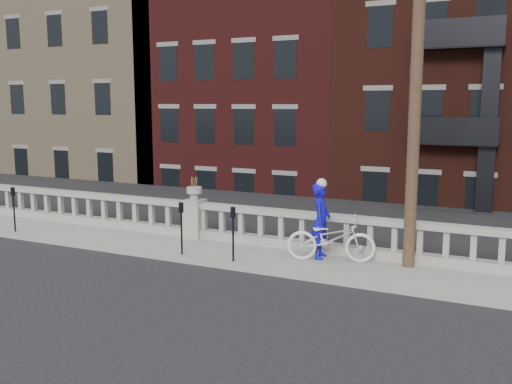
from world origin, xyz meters
TOP-DOWN VIEW (x-y plane):
  - ground at (0.00, 0.00)m, footprint 120.00×120.00m
  - sidewalk at (0.00, 3.00)m, footprint 32.00×2.20m
  - balustrade at (0.00, 3.95)m, footprint 28.00×0.34m
  - planter_pedestal at (0.00, 3.95)m, footprint 0.55×0.55m
  - lower_level at (0.56, 23.04)m, footprint 80.00×44.00m
  - utility_pole at (6.20, 3.60)m, footprint 1.60×0.28m
  - parking_meter_b at (-5.28, 2.15)m, footprint 0.10×0.09m
  - parking_meter_c at (0.73, 2.15)m, footprint 0.10×0.09m
  - parking_meter_d at (2.23, 2.15)m, footprint 0.10×0.09m
  - bicycle at (4.38, 3.24)m, footprint 2.29×1.33m
  - cyclist at (4.05, 3.39)m, footprint 0.55×0.76m

SIDE VIEW (x-z plane):
  - ground at x=0.00m, z-range 0.00..0.00m
  - sidewalk at x=0.00m, z-range 0.00..0.15m
  - balustrade at x=0.00m, z-range 0.13..1.16m
  - bicycle at x=4.38m, z-range 0.15..1.29m
  - planter_pedestal at x=0.00m, z-range -0.05..1.71m
  - parking_meter_b at x=-5.28m, z-range 0.32..1.68m
  - parking_meter_c at x=0.73m, z-range 0.32..1.68m
  - parking_meter_d at x=2.23m, z-range 0.32..1.68m
  - cyclist at x=4.05m, z-range 0.15..2.06m
  - lower_level at x=0.56m, z-range -7.77..13.03m
  - utility_pole at x=6.20m, z-range 0.24..10.24m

